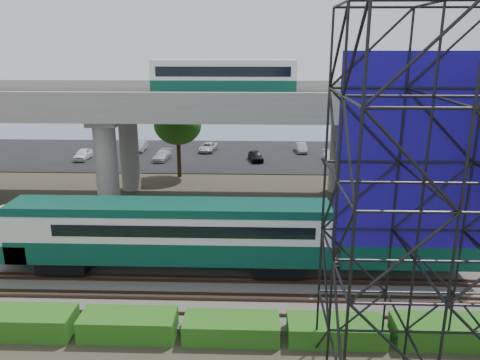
{
  "coord_description": "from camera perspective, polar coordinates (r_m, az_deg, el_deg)",
  "views": [
    {
      "loc": [
        2.07,
        -23.86,
        13.68
      ],
      "look_at": [
        1.07,
        6.0,
        4.95
      ],
      "focal_mm": 35.0,
      "sensor_mm": 36.0,
      "label": 1
    }
  ],
  "objects": [
    {
      "name": "parking_lot",
      "position": [
        59.49,
        -0.13,
        3.04
      ],
      "size": [
        90.0,
        18.0,
        0.08
      ],
      "primitive_type": "cube",
      "color": "black",
      "rests_on": "ground"
    },
    {
      "name": "overpass",
      "position": [
        40.29,
        -1.12,
        8.49
      ],
      "size": [
        80.0,
        12.0,
        12.4
      ],
      "color": "#9E9B93",
      "rests_on": "ground"
    },
    {
      "name": "ground",
      "position": [
        27.59,
        -2.71,
        -13.46
      ],
      "size": [
        140.0,
        140.0,
        0.0
      ],
      "primitive_type": "plane",
      "color": "#474233",
      "rests_on": "ground"
    },
    {
      "name": "rail_tracks",
      "position": [
        29.2,
        -2.41,
        -11.04
      ],
      "size": [
        90.0,
        9.52,
        0.16
      ],
      "color": "#472D1E",
      "rests_on": "ballast_bed"
    },
    {
      "name": "trees",
      "position": [
        41.4,
        -7.51,
        4.86
      ],
      "size": [
        40.94,
        16.94,
        7.69
      ],
      "color": "#382314",
      "rests_on": "ground"
    },
    {
      "name": "ballast_bed",
      "position": [
        29.29,
        -2.4,
        -11.35
      ],
      "size": [
        90.0,
        12.0,
        0.2
      ],
      "primitive_type": "cube",
      "color": "slate",
      "rests_on": "ground"
    },
    {
      "name": "parked_cars",
      "position": [
        58.97,
        0.12,
        3.55
      ],
      "size": [
        38.34,
        9.39,
        1.28
      ],
      "color": "white",
      "rests_on": "parking_lot"
    },
    {
      "name": "service_road",
      "position": [
        37.03,
        -1.43,
        -5.33
      ],
      "size": [
        90.0,
        5.0,
        0.08
      ],
      "primitive_type": "cube",
      "color": "black",
      "rests_on": "ground"
    },
    {
      "name": "harbor_water",
      "position": [
        81.05,
        0.43,
        6.59
      ],
      "size": [
        140.0,
        40.0,
        0.03
      ],
      "primitive_type": "cube",
      "color": "slate",
      "rests_on": "ground"
    },
    {
      "name": "scaffold_tower",
      "position": [
        18.6,
        25.42,
        -4.86
      ],
      "size": [
        9.36,
        6.36,
        15.0
      ],
      "color": "black",
      "rests_on": "ground"
    },
    {
      "name": "commuter_train",
      "position": [
        28.19,
        -4.29,
        -6.29
      ],
      "size": [
        29.3,
        3.06,
        4.3
      ],
      "color": "black",
      "rests_on": "rail_tracks"
    },
    {
      "name": "hedge_strip",
      "position": [
        23.58,
        -1.04,
        -17.52
      ],
      "size": [
        34.6,
        1.8,
        1.2
      ],
      "color": "#1D5513",
      "rests_on": "ground"
    },
    {
      "name": "suv",
      "position": [
        36.91,
        -7.05,
        -4.32
      ],
      "size": [
        5.41,
        3.82,
        1.37
      ],
      "primitive_type": "imported",
      "rotation": [
        0.0,
        0.0,
        1.22
      ],
      "color": "black",
      "rests_on": "service_road"
    }
  ]
}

